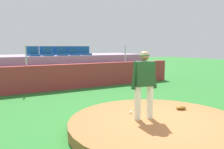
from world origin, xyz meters
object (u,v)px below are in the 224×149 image
stadium_chair_0 (34,53)px  stadium_chair_5 (31,53)px  stadium_chair_7 (57,52)px  stadium_chair_8 (68,52)px  pitcher (144,79)px  stadium_chair_1 (48,53)px  stadium_chair_2 (62,53)px  stadium_chair_4 (86,52)px  stadium_chair_9 (80,52)px  fielding_glove (181,108)px  stadium_chair_3 (75,53)px  stadium_chair_6 (44,52)px  baseball (131,112)px

stadium_chair_0 → stadium_chair_5: size_ratio=1.00×
stadium_chair_7 → stadium_chair_8: same height
pitcher → stadium_chair_1: bearing=105.7°
stadium_chair_2 → stadium_chair_5: bearing=-32.5°
stadium_chair_2 → stadium_chair_4: size_ratio=1.00×
stadium_chair_4 → stadium_chair_5: 2.92m
stadium_chair_9 → stadium_chair_7: bearing=1.7°
fielding_glove → stadium_chair_2: 7.49m
stadium_chair_0 → stadium_chair_7: (1.42, 0.87, 0.00)m
stadium_chair_3 → stadium_chair_2: bearing=0.2°
stadium_chair_4 → stadium_chair_8: same height
pitcher → stadium_chair_7: (0.27, 8.27, 0.48)m
fielding_glove → stadium_chair_7: 8.36m
stadium_chair_5 → stadium_chair_6: (0.70, 0.04, 0.00)m
stadium_chair_2 → stadium_chair_6: bearing=-52.9°
baseball → stadium_chair_6: bearing=93.0°
stadium_chair_1 → stadium_chair_4: (2.13, 0.00, 0.00)m
pitcher → stadium_chair_3: size_ratio=3.48×
baseball → stadium_chair_2: (0.30, 6.85, 1.46)m
stadium_chair_3 → stadium_chair_8: size_ratio=1.00×
pitcher → stadium_chair_4: size_ratio=3.48×
pitcher → stadium_chair_9: (1.65, 8.31, 0.48)m
baseball → stadium_chair_8: stadium_chair_8 is taller
baseball → stadium_chair_4: stadium_chair_4 is taller
stadium_chair_8 → stadium_chair_1: bearing=33.0°
pitcher → fielding_glove: pitcher is taller
stadium_chair_0 → stadium_chair_9: (2.80, 0.91, 0.00)m
stadium_chair_0 → stadium_chair_5: (0.02, 0.87, 0.00)m
baseball → fielding_glove: bearing=-15.0°
stadium_chair_1 → stadium_chair_8: same height
stadium_chair_2 → stadium_chair_7: (-0.00, 0.89, 0.00)m
stadium_chair_0 → stadium_chair_8: same height
fielding_glove → stadium_chair_1: size_ratio=0.60×
stadium_chair_0 → stadium_chair_6: same height
stadium_chair_8 → stadium_chair_3: bearing=91.6°
pitcher → fielding_glove: size_ratio=5.80×
stadium_chair_3 → stadium_chair_8: 0.94m
pitcher → stadium_chair_7: 8.29m
stadium_chair_4 → stadium_chair_1: bearing=0.1°
stadium_chair_1 → pitcher: bearing=93.6°
stadium_chair_1 → stadium_chair_6: (0.03, 0.91, 0.00)m
stadium_chair_4 → stadium_chair_6: size_ratio=1.00×
stadium_chair_8 → stadium_chair_9: bearing=179.6°
fielding_glove → stadium_chair_8: size_ratio=0.60×
baseball → stadium_chair_1: 7.04m
stadium_chair_7 → stadium_chair_9: same height
stadium_chair_1 → stadium_chair_6: bearing=-92.1°
fielding_glove → stadium_chair_4: stadium_chair_4 is taller
stadium_chair_1 → stadium_chair_9: 2.31m
pitcher → stadium_chair_9: 8.49m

